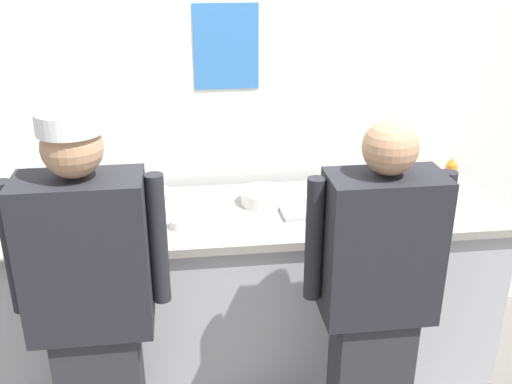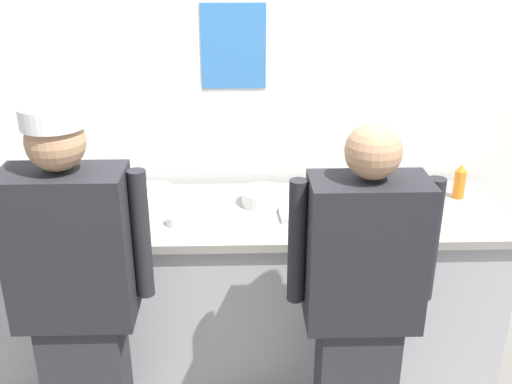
% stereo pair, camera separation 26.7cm
% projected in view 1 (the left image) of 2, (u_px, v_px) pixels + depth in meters
% --- Properties ---
extents(wall_back, '(4.18, 0.11, 2.92)m').
position_uv_depth(wall_back, '(226.00, 82.00, 3.15)').
color(wall_back, white).
rests_on(wall_back, ground).
extents(prep_counter, '(2.66, 0.71, 0.92)m').
position_uv_depth(prep_counter, '(237.00, 292.00, 3.10)').
color(prep_counter, '#B2B2B7').
rests_on(prep_counter, ground).
extents(chef_near_left, '(0.59, 0.24, 1.63)m').
position_uv_depth(chef_near_left, '(92.00, 306.00, 2.26)').
color(chef_near_left, '#2D2D33').
rests_on(chef_near_left, ground).
extents(chef_center, '(0.58, 0.24, 1.57)m').
position_uv_depth(chef_center, '(376.00, 298.00, 2.39)').
color(chef_center, '#2D2D33').
rests_on(chef_center, ground).
extents(plate_stack_front, '(0.24, 0.24, 0.08)m').
position_uv_depth(plate_stack_front, '(150.00, 202.00, 2.93)').
color(plate_stack_front, white).
rests_on(plate_stack_front, prep_counter).
extents(plate_stack_rear, '(0.23, 0.23, 0.07)m').
position_uv_depth(plate_stack_rear, '(264.00, 197.00, 3.00)').
color(plate_stack_rear, white).
rests_on(plate_stack_rear, prep_counter).
extents(mixing_bowl_steel, '(0.36, 0.36, 0.12)m').
position_uv_depth(mixing_bowl_steel, '(355.00, 189.00, 3.04)').
color(mixing_bowl_steel, '#B7BABF').
rests_on(mixing_bowl_steel, prep_counter).
extents(sheet_tray, '(0.53, 0.32, 0.02)m').
position_uv_depth(sheet_tray, '(329.00, 204.00, 2.98)').
color(sheet_tray, '#B7BABF').
rests_on(sheet_tray, prep_counter).
extents(squeeze_bottle_primary, '(0.06, 0.06, 0.18)m').
position_uv_depth(squeeze_bottle_primary, '(450.00, 175.00, 3.15)').
color(squeeze_bottle_primary, orange).
rests_on(squeeze_bottle_primary, prep_counter).
extents(squeeze_bottle_secondary, '(0.06, 0.06, 0.20)m').
position_uv_depth(squeeze_bottle_secondary, '(418.00, 203.00, 2.78)').
color(squeeze_bottle_secondary, '#56A333').
rests_on(squeeze_bottle_secondary, prep_counter).
extents(ramekin_red_sauce, '(0.09, 0.09, 0.04)m').
position_uv_depth(ramekin_red_sauce, '(180.00, 223.00, 2.76)').
color(ramekin_red_sauce, white).
rests_on(ramekin_red_sauce, prep_counter).
extents(ramekin_yellow_sauce, '(0.09, 0.09, 0.05)m').
position_uv_depth(ramekin_yellow_sauce, '(129.00, 222.00, 2.76)').
color(ramekin_yellow_sauce, white).
rests_on(ramekin_yellow_sauce, prep_counter).
extents(ramekin_green_sauce, '(0.11, 0.11, 0.04)m').
position_uv_depth(ramekin_green_sauce, '(3.00, 217.00, 2.81)').
color(ramekin_green_sauce, white).
rests_on(ramekin_green_sauce, prep_counter).
extents(deli_cup, '(0.09, 0.09, 0.08)m').
position_uv_depth(deli_cup, '(99.00, 209.00, 2.86)').
color(deli_cup, white).
rests_on(deli_cup, prep_counter).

